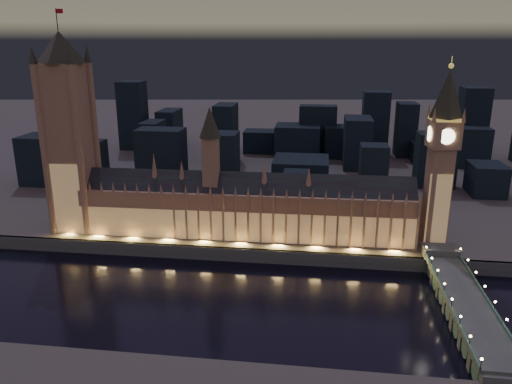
# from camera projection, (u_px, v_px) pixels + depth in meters

# --- Properties ---
(ground_plane) EXTENTS (2000.00, 2000.00, 0.00)m
(ground_plane) POSITION_uv_depth(u_px,v_px,m) (232.00, 296.00, 249.25)
(ground_plane) COLOR black
(ground_plane) RESTS_ON ground
(north_bank) EXTENTS (2000.00, 960.00, 8.00)m
(north_bank) POSITION_uv_depth(u_px,v_px,m) (293.00, 123.00, 741.20)
(north_bank) COLOR #50493C
(north_bank) RESTS_ON ground
(embankment_wall) EXTENTS (2000.00, 2.50, 8.00)m
(embankment_wall) POSITION_uv_depth(u_px,v_px,m) (244.00, 255.00, 286.96)
(embankment_wall) COLOR #434F41
(embankment_wall) RESTS_ON ground
(palace_of_westminster) EXTENTS (202.00, 23.12, 78.00)m
(palace_of_westminster) POSITION_uv_depth(u_px,v_px,m) (243.00, 207.00, 300.57)
(palace_of_westminster) COLOR #946B5B
(palace_of_westminster) RESTS_ON north_bank
(victoria_tower) EXTENTS (31.68, 31.68, 131.74)m
(victoria_tower) POSITION_uv_depth(u_px,v_px,m) (68.00, 125.00, 300.13)
(victoria_tower) COLOR #946B5B
(victoria_tower) RESTS_ON north_bank
(elizabeth_tower) EXTENTS (18.00, 18.00, 106.55)m
(elizabeth_tower) POSITION_uv_depth(u_px,v_px,m) (443.00, 145.00, 274.90)
(elizabeth_tower) COLOR #946B5B
(elizabeth_tower) RESTS_ON north_bank
(westminster_bridge) EXTENTS (18.83, 113.00, 15.90)m
(westminster_bridge) POSITION_uv_depth(u_px,v_px,m) (463.00, 303.00, 230.68)
(westminster_bridge) COLOR #434F41
(westminster_bridge) RESTS_ON ground
(city_backdrop) EXTENTS (472.31, 215.63, 72.56)m
(city_backdrop) POSITION_uv_depth(u_px,v_px,m) (315.00, 142.00, 469.69)
(city_backdrop) COLOR black
(city_backdrop) RESTS_ON north_bank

